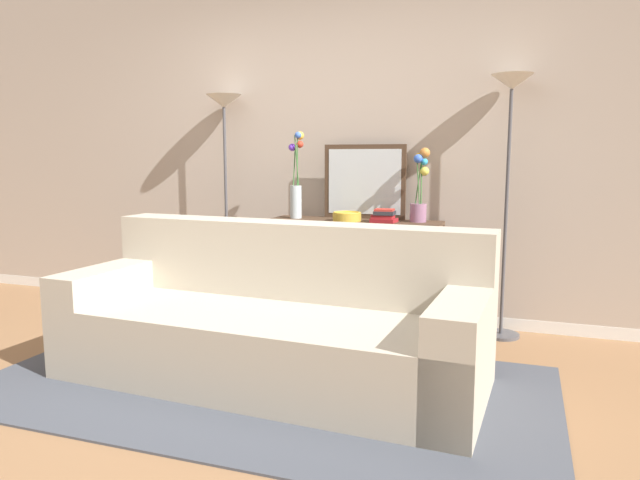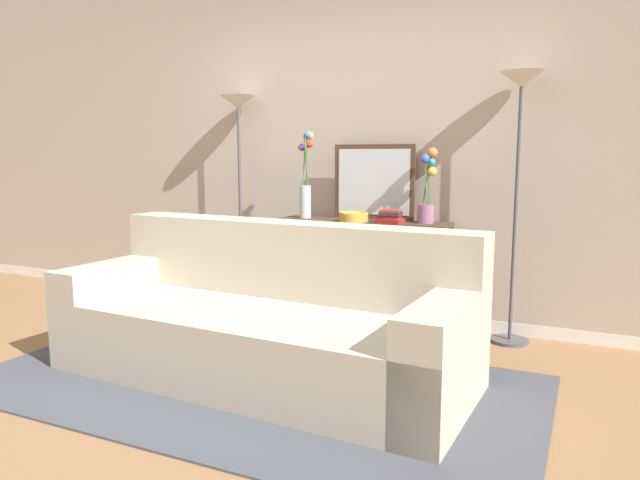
% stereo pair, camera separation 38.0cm
% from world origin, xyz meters
% --- Properties ---
extents(ground_plane, '(16.00, 16.00, 0.02)m').
position_xyz_m(ground_plane, '(0.00, 0.00, -0.01)').
color(ground_plane, '#936B47').
extents(back_wall, '(12.00, 0.15, 2.95)m').
position_xyz_m(back_wall, '(0.00, 2.05, 1.47)').
color(back_wall, white).
rests_on(back_wall, ground).
extents(area_rug, '(3.15, 1.68, 0.01)m').
position_xyz_m(area_rug, '(0.17, 0.39, 0.01)').
color(area_rug, '#474C56').
rests_on(area_rug, ground).
extents(couch, '(2.44, 1.06, 0.88)m').
position_xyz_m(couch, '(0.17, 0.56, 0.31)').
color(couch, '#BCB29E').
rests_on(couch, ground).
extents(console_table, '(1.28, 0.32, 0.81)m').
position_xyz_m(console_table, '(0.32, 1.74, 0.55)').
color(console_table, '#473323').
rests_on(console_table, ground).
extents(floor_lamp_left, '(0.28, 0.28, 1.76)m').
position_xyz_m(floor_lamp_left, '(-0.79, 1.81, 1.39)').
color(floor_lamp_left, '#4C4C51').
rests_on(floor_lamp_left, ground).
extents(floor_lamp_right, '(0.28, 0.28, 1.82)m').
position_xyz_m(floor_lamp_right, '(1.39, 1.81, 1.43)').
color(floor_lamp_right, '#4C4C51').
rests_on(floor_lamp_right, ground).
extents(wall_mirror, '(0.63, 0.02, 0.56)m').
position_xyz_m(wall_mirror, '(0.35, 1.87, 1.09)').
color(wall_mirror, '#473323').
rests_on(wall_mirror, console_table).
extents(vase_tall_flowers, '(0.12, 0.09, 0.66)m').
position_xyz_m(vase_tall_flowers, '(-0.14, 1.72, 1.06)').
color(vase_tall_flowers, silver).
rests_on(vase_tall_flowers, console_table).
extents(vase_short_flowers, '(0.13, 0.14, 0.53)m').
position_xyz_m(vase_short_flowers, '(0.79, 1.76, 1.03)').
color(vase_short_flowers, gray).
rests_on(vase_short_flowers, console_table).
extents(fruit_bowl, '(0.21, 0.21, 0.07)m').
position_xyz_m(fruit_bowl, '(0.28, 1.65, 0.84)').
color(fruit_bowl, gold).
rests_on(fruit_bowl, console_table).
extents(book_stack, '(0.18, 0.15, 0.10)m').
position_xyz_m(book_stack, '(0.56, 1.66, 0.85)').
color(book_stack, maroon).
rests_on(book_stack, console_table).
extents(book_row_under_console, '(0.40, 0.18, 0.13)m').
position_xyz_m(book_row_under_console, '(-0.01, 1.74, 0.06)').
color(book_row_under_console, gold).
rests_on(book_row_under_console, ground).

